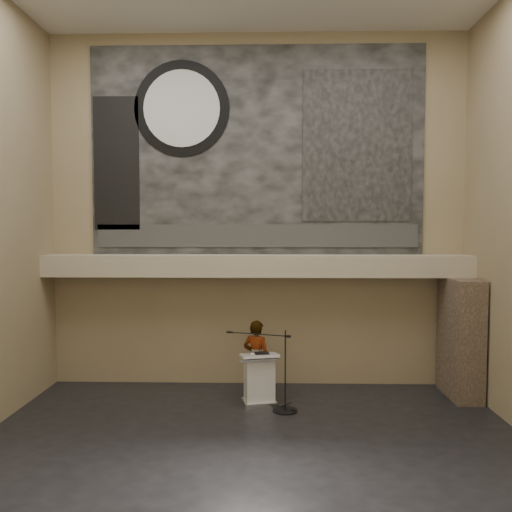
{
  "coord_description": "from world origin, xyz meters",
  "views": [
    {
      "loc": [
        0.27,
        -8.15,
        3.83
      ],
      "look_at": [
        0.0,
        3.2,
        3.2
      ],
      "focal_mm": 35.0,
      "sensor_mm": 36.0,
      "label": 1
    }
  ],
  "objects": [
    {
      "name": "banner",
      "position": [
        0.0,
        3.97,
        5.7
      ],
      "size": [
        8.0,
        0.05,
        5.0
      ],
      "primitive_type": "cube",
      "color": "black",
      "rests_on": "wall_back"
    },
    {
      "name": "sprinkler_left",
      "position": [
        -1.6,
        3.55,
        2.67
      ],
      "size": [
        0.04,
        0.04,
        0.06
      ],
      "primitive_type": "cylinder",
      "color": "#B2893D",
      "rests_on": "soffit"
    },
    {
      "name": "floor",
      "position": [
        0.0,
        0.0,
        0.0
      ],
      "size": [
        10.0,
        10.0,
        0.0
      ],
      "primitive_type": "plane",
      "color": "black",
      "rests_on": "ground"
    },
    {
      "name": "mic_stand",
      "position": [
        0.59,
        2.14,
        0.27
      ],
      "size": [
        1.52,
        0.67,
        1.71
      ],
      "rotation": [
        0.0,
        0.0,
        -0.31
      ],
      "color": "black",
      "rests_on": "floor"
    },
    {
      "name": "sprinkler_right",
      "position": [
        1.9,
        3.55,
        2.67
      ],
      "size": [
        0.04,
        0.04,
        0.06
      ],
      "primitive_type": "cylinder",
      "color": "#B2893D",
      "rests_on": "soffit"
    },
    {
      "name": "lectern",
      "position": [
        0.09,
        2.55,
        0.55
      ],
      "size": [
        0.9,
        0.73,
        1.14
      ],
      "rotation": [
        0.0,
        0.0,
        0.24
      ],
      "color": "silver",
      "rests_on": "floor"
    },
    {
      "name": "papers",
      "position": [
        -0.0,
        2.49,
        1.1
      ],
      "size": [
        0.2,
        0.27,
        0.0
      ],
      "primitive_type": "cube",
      "rotation": [
        0.0,
        0.0,
        0.04
      ],
      "color": "white",
      "rests_on": "lectern"
    },
    {
      "name": "binder",
      "position": [
        0.14,
        2.51,
        1.12
      ],
      "size": [
        0.34,
        0.29,
        0.04
      ],
      "primitive_type": "cube",
      "rotation": [
        0.0,
        0.0,
        0.13
      ],
      "color": "black",
      "rests_on": "lectern"
    },
    {
      "name": "stone_pier",
      "position": [
        4.65,
        3.15,
        1.35
      ],
      "size": [
        0.6,
        1.4,
        2.7
      ],
      "primitive_type": "cube",
      "color": "#413328",
      "rests_on": "floor"
    },
    {
      "name": "banner_brick_print",
      "position": [
        -3.4,
        3.93,
        5.4
      ],
      "size": [
        1.1,
        0.02,
        3.2
      ],
      "primitive_type": "cube",
      "color": "black",
      "rests_on": "banner"
    },
    {
      "name": "banner_building_print",
      "position": [
        2.4,
        3.93,
        5.8
      ],
      "size": [
        2.6,
        0.02,
        3.6
      ],
      "primitive_type": "cube",
      "color": "black",
      "rests_on": "banner"
    },
    {
      "name": "speaker_person",
      "position": [
        0.02,
        2.99,
        0.88
      ],
      "size": [
        0.76,
        0.64,
        1.76
      ],
      "primitive_type": "imported",
      "rotation": [
        0.0,
        0.0,
        2.74
      ],
      "color": "silver",
      "rests_on": "floor"
    },
    {
      "name": "wall_front",
      "position": [
        0.0,
        -4.0,
        4.25
      ],
      "size": [
        10.0,
        0.02,
        8.5
      ],
      "primitive_type": "cube",
      "color": "#877555",
      "rests_on": "floor"
    },
    {
      "name": "soffit",
      "position": [
        0.0,
        3.6,
        2.95
      ],
      "size": [
        10.0,
        0.8,
        0.5
      ],
      "primitive_type": "cube",
      "color": "tan",
      "rests_on": "wall_back"
    },
    {
      "name": "banner_clock_face",
      "position": [
        -1.8,
        3.91,
        6.7
      ],
      "size": [
        1.84,
        0.02,
        1.84
      ],
      "primitive_type": "cylinder",
      "rotation": [
        1.57,
        0.0,
        0.0
      ],
      "color": "silver",
      "rests_on": "banner"
    },
    {
      "name": "banner_text_strip",
      "position": [
        0.0,
        3.93,
        3.65
      ],
      "size": [
        7.76,
        0.02,
        0.55
      ],
      "primitive_type": "cube",
      "color": "#2C2C2C",
      "rests_on": "banner"
    },
    {
      "name": "wall_back",
      "position": [
        0.0,
        4.0,
        4.25
      ],
      "size": [
        10.0,
        0.02,
        8.5
      ],
      "primitive_type": "cube",
      "color": "#877555",
      "rests_on": "floor"
    },
    {
      "name": "banner_clock_rim",
      "position": [
        -1.8,
        3.93,
        6.7
      ],
      "size": [
        2.3,
        0.02,
        2.3
      ],
      "primitive_type": "cylinder",
      "rotation": [
        1.57,
        0.0,
        0.0
      ],
      "color": "black",
      "rests_on": "banner"
    }
  ]
}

